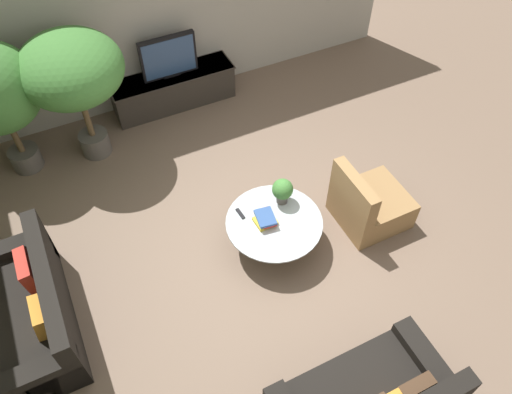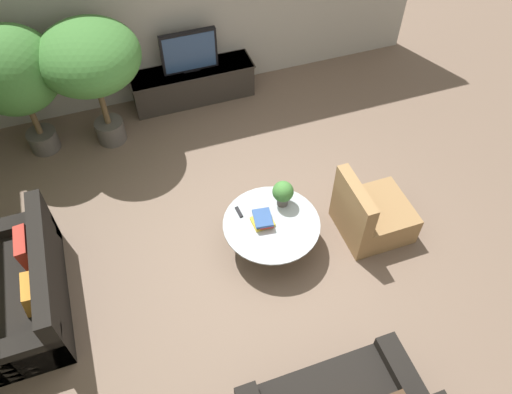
% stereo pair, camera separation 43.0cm
% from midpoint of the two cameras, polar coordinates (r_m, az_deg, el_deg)
% --- Properties ---
extents(ground_plane, '(24.00, 24.00, 0.00)m').
position_cam_midpoint_polar(ground_plane, '(5.99, 2.28, -5.61)').
color(ground_plane, brown).
extents(media_console, '(1.85, 0.50, 0.53)m').
position_cam_midpoint_polar(media_console, '(7.77, -5.62, 12.71)').
color(media_console, '#2D2823').
rests_on(media_console, ground).
extents(television, '(0.82, 0.13, 0.62)m').
position_cam_midpoint_polar(television, '(7.44, -5.96, 16.14)').
color(television, black).
rests_on(television, media_console).
extents(coffee_table, '(1.11, 1.11, 0.42)m').
position_cam_midpoint_polar(coffee_table, '(5.77, 3.89, -3.82)').
color(coffee_table, '#756656').
rests_on(coffee_table, ground).
extents(couch_by_wall, '(0.84, 1.70, 0.84)m').
position_cam_midpoint_polar(couch_by_wall, '(5.79, -22.97, -9.78)').
color(couch_by_wall, black).
rests_on(couch_by_wall, ground).
extents(armchair_wicker, '(0.80, 0.76, 0.86)m').
position_cam_midpoint_polar(armchair_wicker, '(6.12, 14.97, -2.09)').
color(armchair_wicker, olive).
rests_on(armchair_wicker, ground).
extents(potted_palm_tall, '(1.14, 1.14, 1.85)m').
position_cam_midpoint_polar(potted_palm_tall, '(6.83, -24.31, 12.74)').
color(potted_palm_tall, '#514C47').
rests_on(potted_palm_tall, ground).
extents(potted_palm_corner, '(1.29, 1.29, 1.81)m').
position_cam_midpoint_polar(potted_palm_corner, '(6.62, -16.69, 14.76)').
color(potted_palm_corner, '#514C47').
rests_on(potted_palm_corner, ground).
extents(potted_plant_tabletop, '(0.25, 0.25, 0.34)m').
position_cam_midpoint_polar(potted_plant_tabletop, '(5.71, 5.25, 0.42)').
color(potted_plant_tabletop, '#514C47').
rests_on(potted_plant_tabletop, coffee_table).
extents(book_stack, '(0.24, 0.30, 0.10)m').
position_cam_midpoint_polar(book_stack, '(5.63, 3.00, -2.68)').
color(book_stack, gold).
rests_on(book_stack, coffee_table).
extents(remote_black, '(0.05, 0.16, 0.02)m').
position_cam_midpoint_polar(remote_black, '(5.74, 0.18, -1.83)').
color(remote_black, black).
rests_on(remote_black, coffee_table).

